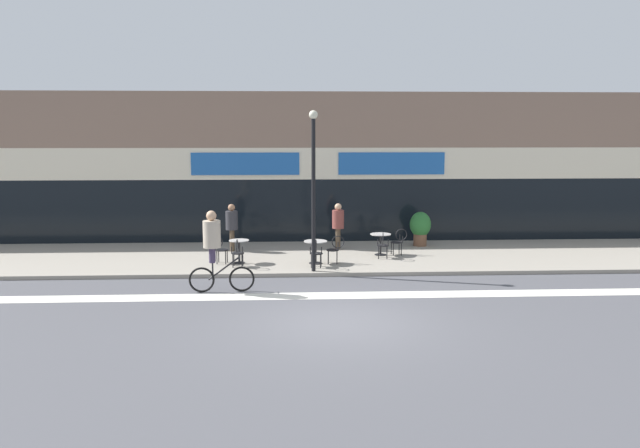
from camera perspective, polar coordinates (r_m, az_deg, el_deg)
name	(u,v)px	position (r m, az deg, el deg)	size (l,w,h in m)	color
ground_plane	(340,322)	(14.44, 1.80, -8.94)	(120.00, 120.00, 0.00)	#4C4C51
sidewalk_slab	(323,257)	(21.44, 0.25, -3.02)	(40.00, 5.50, 0.12)	gray
storefront_facade	(317,167)	(25.76, -0.31, 5.26)	(40.00, 4.06, 5.82)	#7F6656
bike_lane_stripe	(333,296)	(16.66, 1.16, -6.55)	(36.00, 0.70, 0.01)	silver
bistro_table_0	(239,247)	(20.19, -7.41, -2.08)	(0.65, 0.65, 0.76)	black
bistro_table_1	(316,247)	(19.97, -0.41, -2.14)	(0.75, 0.75, 0.74)	black
bistro_table_2	(380,240)	(21.45, 5.55, -1.46)	(0.71, 0.71, 0.74)	black
cafe_chair_0_near	(237,251)	(19.58, -7.56, -2.46)	(0.41, 0.58, 0.90)	black
cafe_chair_0_side	(220,247)	(20.26, -9.17, -2.13)	(0.59, 0.43, 0.90)	black
cafe_chair_1_near	(316,251)	(19.36, -0.36, -2.52)	(0.44, 0.59, 0.90)	black
cafe_chair_1_side	(335,248)	(20.00, 1.38, -2.16)	(0.59, 0.43, 0.90)	black
cafe_chair_2_near	(383,243)	(20.84, 5.77, -1.77)	(0.45, 0.60, 0.90)	black
cafe_chair_2_side	(399,240)	(21.56, 7.19, -1.46)	(0.59, 0.43, 0.90)	black
planter_pot	(420,227)	(23.36, 9.16, -0.26)	(0.78, 0.78, 1.27)	brown
lamp_post	(313,179)	(18.57, -0.60, 4.14)	(0.26, 0.26, 4.82)	black
cyclist_0	(214,244)	(16.98, -9.67, -1.84)	(1.77, 0.52, 2.23)	black
pedestrian_near_end	(232,223)	(22.25, -8.07, 0.07)	(0.45, 0.45, 1.67)	#4C3D2D
pedestrian_far_end	(338,222)	(22.40, 1.66, 0.18)	(0.53, 0.53, 1.66)	#4C3D2D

